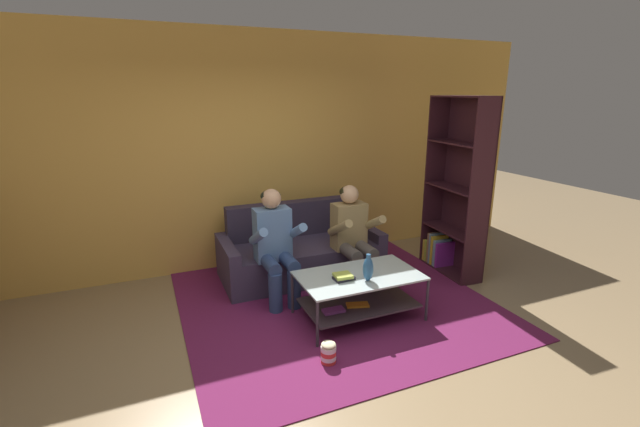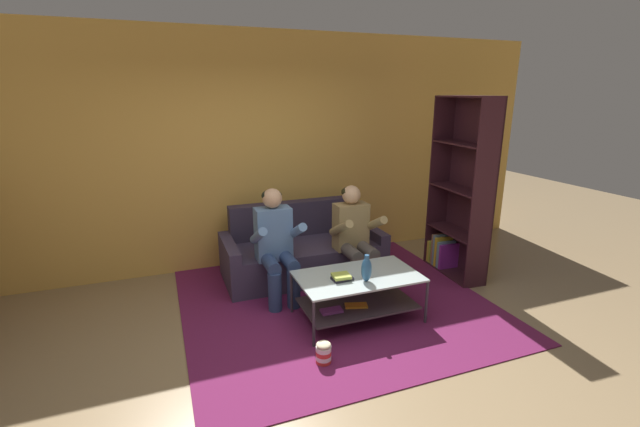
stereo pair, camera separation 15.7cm
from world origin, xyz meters
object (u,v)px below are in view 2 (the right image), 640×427
coffee_table (357,290)px  popcorn_tub (324,353)px  book_stack (342,277)px  person_seated_left (276,242)px  vase (366,269)px  bookshelf (460,202)px  couch (302,252)px  person_seated_right (355,233)px

coffee_table → popcorn_tub: size_ratio=6.05×
book_stack → popcorn_tub: 0.77m
person_seated_left → book_stack: (0.43, -0.75, -0.16)m
vase → bookshelf: (1.64, 0.77, 0.32)m
bookshelf → person_seated_left: bearing=177.8°
person_seated_left → coffee_table: size_ratio=1.02×
bookshelf → popcorn_tub: (-2.23, -1.20, -0.80)m
couch → person_seated_right: size_ratio=1.63×
vase → couch: bearing=97.2°
person_seated_left → vase: person_seated_left is taller
person_seated_left → bookshelf: bookshelf is taller
bookshelf → popcorn_tub: 2.65m
book_stack → couch: bearing=88.9°
couch → vase: couch is taller
couch → book_stack: size_ratio=9.47×
book_stack → bookshelf: bearing=19.8°
bookshelf → popcorn_tub: bookshelf is taller
person_seated_right → coffee_table: 0.84m
person_seated_left → coffee_table: 1.00m
vase → popcorn_tub: (-0.59, -0.42, -0.49)m
coffee_table → popcorn_tub: bearing=-135.2°
bookshelf → book_stack: bearing=-160.2°
couch → person_seated_right: (0.46, -0.52, 0.35)m
person_seated_right → vase: bearing=-108.3°
person_seated_left → book_stack: 0.88m
coffee_table → book_stack: book_stack is taller
book_stack → popcorn_tub: bearing=-126.2°
bookshelf → couch: bearing=161.5°
popcorn_tub → vase: bearing=35.5°
person_seated_left → popcorn_tub: bearing=-88.2°
coffee_table → bookshelf: bookshelf is taller
couch → coffee_table: 1.24m
couch → person_seated_left: (-0.46, -0.52, 0.37)m
couch → person_seated_right: person_seated_right is taller
book_stack → bookshelf: 1.99m
person_seated_right → bookshelf: (1.35, -0.08, 0.27)m
couch → bookshelf: (1.81, -0.61, 0.62)m
vase → person_seated_right: bearing=71.7°
popcorn_tub → coffee_table: bearing=44.8°
vase → book_stack: (-0.20, 0.11, -0.10)m
person_seated_left → person_seated_right: size_ratio=1.03×
person_seated_right → book_stack: size_ratio=5.80×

